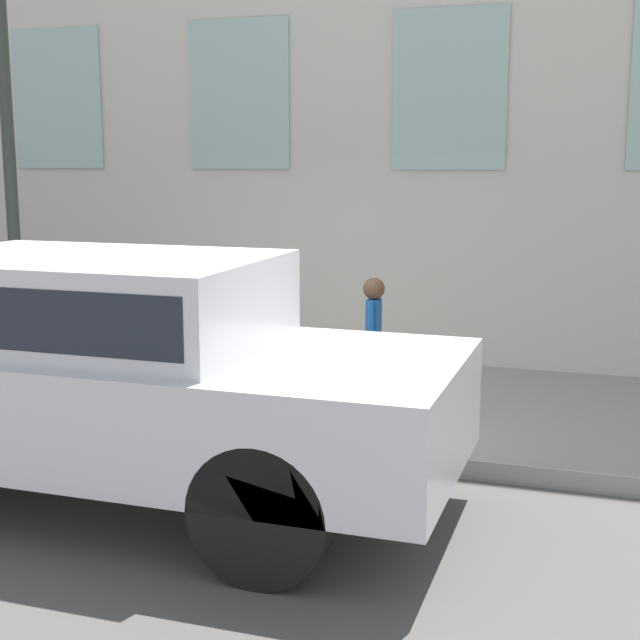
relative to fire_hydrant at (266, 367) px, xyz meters
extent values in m
plane|color=#514F4C|center=(-0.66, 0.08, -0.58)|extent=(80.00, 80.00, 0.00)
cube|color=gray|center=(0.90, 0.08, -0.51)|extent=(3.11, 60.00, 0.15)
cube|color=#9EBCB2|center=(2.43, -1.11, 2.50)|extent=(0.03, 1.20, 1.65)
cube|color=#9EBCB2|center=(2.43, 1.26, 2.50)|extent=(0.03, 1.20, 1.65)
cube|color=#9EBCB2|center=(2.43, 3.64, 2.50)|extent=(0.03, 1.20, 1.65)
cylinder|color=#2D7260|center=(0.00, 0.00, -0.41)|extent=(0.35, 0.35, 0.04)
cylinder|color=#2D7260|center=(0.00, 0.00, -0.08)|extent=(0.26, 0.26, 0.70)
sphere|color=#2C5D50|center=(0.00, 0.00, 0.27)|extent=(0.27, 0.27, 0.27)
cylinder|color=black|center=(0.00, 0.00, 0.35)|extent=(0.09, 0.09, 0.11)
cylinder|color=#2D7260|center=(0.00, -0.18, 0.00)|extent=(0.09, 0.10, 0.09)
cylinder|color=#2D7260|center=(0.00, 0.18, 0.00)|extent=(0.09, 0.10, 0.09)
cylinder|color=navy|center=(0.36, -0.86, -0.14)|extent=(0.08, 0.08, 0.57)
cylinder|color=navy|center=(0.48, -0.86, -0.14)|extent=(0.08, 0.08, 0.57)
cube|color=#1E59A5|center=(0.42, -0.86, 0.36)|extent=(0.16, 0.11, 0.43)
cylinder|color=#1E59A5|center=(0.31, -0.86, 0.37)|extent=(0.07, 0.07, 0.41)
cylinder|color=#1E59A5|center=(0.53, -0.86, 0.37)|extent=(0.07, 0.07, 0.41)
sphere|color=brown|center=(0.42, -0.86, 0.67)|extent=(0.19, 0.19, 0.19)
cylinder|color=black|center=(-2.67, -1.03, -0.17)|extent=(0.24, 0.84, 0.84)
cylinder|color=black|center=(-1.03, -1.03, -0.17)|extent=(0.24, 0.84, 0.84)
cube|color=silver|center=(-1.85, 0.53, 0.20)|extent=(1.88, 5.05, 0.72)
cube|color=silver|center=(-1.85, 0.53, 0.85)|extent=(1.66, 2.43, 0.59)
cube|color=#1E232D|center=(-1.85, 0.53, 0.85)|extent=(1.67, 2.23, 0.38)
cylinder|color=#2D332D|center=(0.21, 2.69, -0.37)|extent=(0.26, 0.26, 0.12)
cylinder|color=#2D332D|center=(0.21, 2.69, 2.78)|extent=(0.12, 0.12, 6.41)
camera|label=1|loc=(-7.04, -2.82, 1.79)|focal=50.00mm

